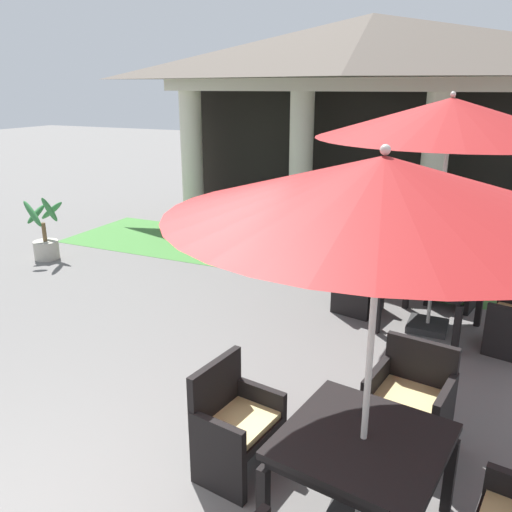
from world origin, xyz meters
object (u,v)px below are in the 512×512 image
at_px(patio_chair_near_foreground_west, 356,281).
at_px(patio_chair_mid_left_north, 410,402).
at_px(patio_table_mid_left, 363,450).
at_px(patio_chair_mid_left_west, 235,424).
at_px(patio_umbrella_mid_left, 382,190).
at_px(potted_palm_left_edge, 46,239).
at_px(patio_chair_near_foreground_north, 456,275).
at_px(patio_umbrella_near_foreground, 450,119).
at_px(patio_table_near_foreground, 432,283).

xyz_separation_m(patio_chair_near_foreground_west, patio_chair_mid_left_north, (1.12, -2.58, -0.00)).
height_order(patio_table_mid_left, patio_chair_mid_left_west, patio_chair_mid_left_west).
relative_size(patio_umbrella_mid_left, patio_chair_mid_left_north, 2.95).
distance_m(patio_chair_mid_left_west, potted_palm_left_edge, 6.38).
height_order(patio_chair_near_foreground_west, patio_chair_mid_left_north, patio_chair_near_foreground_west).
distance_m(patio_table_mid_left, potted_palm_left_edge, 7.35).
bearing_deg(patio_chair_near_foreground_west, patio_table_mid_left, 26.85).
relative_size(patio_chair_near_foreground_north, patio_chair_mid_left_north, 1.05).
xyz_separation_m(patio_chair_near_foreground_north, patio_umbrella_mid_left, (-0.22, -4.38, 1.92)).
bearing_deg(potted_palm_left_edge, patio_umbrella_mid_left, -28.61).
bearing_deg(patio_umbrella_near_foreground, patio_chair_near_foreground_north, 78.10).
bearing_deg(patio_umbrella_mid_left, patio_chair_near_foreground_west, 104.94).
height_order(patio_chair_mid_left_west, potted_palm_left_edge, potted_palm_left_edge).
height_order(patio_chair_near_foreground_west, patio_table_mid_left, patio_chair_near_foreground_west).
height_order(patio_table_mid_left, potted_palm_left_edge, potted_palm_left_edge).
bearing_deg(patio_table_near_foreground, patio_chair_mid_left_north, -86.70).
xyz_separation_m(patio_umbrella_mid_left, patio_chair_mid_left_west, (-1.02, 0.15, -1.94)).
bearing_deg(patio_umbrella_near_foreground, patio_chair_mid_left_west, -107.76).
xyz_separation_m(patio_chair_near_foreground_west, potted_palm_left_edge, (-5.48, -0.09, -0.06)).
height_order(patio_table_mid_left, patio_chair_mid_left_north, patio_chair_mid_left_north).
bearing_deg(patio_chair_near_foreground_west, patio_chair_near_foreground_north, 135.02).
bearing_deg(patio_umbrella_mid_left, patio_chair_mid_left_west, 171.42).
bearing_deg(patio_table_mid_left, patio_umbrella_near_foreground, 89.72).
height_order(patio_table_near_foreground, patio_table_mid_left, patio_table_mid_left).
bearing_deg(patio_umbrella_mid_left, patio_table_mid_left, 45.00).
height_order(patio_umbrella_near_foreground, potted_palm_left_edge, patio_umbrella_near_foreground).
xyz_separation_m(patio_chair_near_foreground_west, patio_chair_mid_left_west, (-0.06, -3.45, -0.01)).
bearing_deg(patio_chair_near_foreground_west, patio_umbrella_mid_left, 26.85).
height_order(patio_chair_near_foreground_west, patio_chair_mid_left_west, patio_chair_near_foreground_west).
bearing_deg(patio_umbrella_near_foreground, patio_chair_near_foreground_west, 168.10).
height_order(patio_table_near_foreground, patio_chair_mid_left_west, patio_chair_mid_left_west).
bearing_deg(patio_chair_near_foreground_north, patio_chair_mid_left_west, 85.47).
xyz_separation_m(patio_chair_near_foreground_west, patio_chair_near_foreground_north, (1.19, 0.77, 0.01)).
xyz_separation_m(patio_umbrella_near_foreground, patio_chair_near_foreground_west, (-0.98, 0.21, -2.13)).
bearing_deg(potted_palm_left_edge, patio_chair_mid_left_north, -20.71).
distance_m(patio_table_near_foreground, patio_umbrella_mid_left, 3.81).
bearing_deg(patio_umbrella_near_foreground, patio_chair_mid_left_north, -86.70).
height_order(patio_chair_mid_left_west, patio_chair_mid_left_north, patio_chair_mid_left_west).
height_order(patio_chair_near_foreground_north, patio_umbrella_mid_left, patio_umbrella_mid_left).
relative_size(patio_table_near_foreground, patio_chair_near_foreground_west, 1.31).
distance_m(patio_table_near_foreground, patio_chair_near_foreground_north, 1.02).
bearing_deg(patio_chair_mid_left_north, patio_chair_near_foreground_west, -58.07).
distance_m(patio_chair_near_foreground_west, patio_table_mid_left, 3.74).
bearing_deg(patio_chair_mid_left_west, patio_umbrella_near_foreground, 170.82).
distance_m(patio_umbrella_near_foreground, patio_chair_near_foreground_north, 2.34).
xyz_separation_m(patio_umbrella_near_foreground, potted_palm_left_edge, (-6.46, 0.12, -2.20)).
distance_m(patio_table_near_foreground, patio_chair_mid_left_north, 2.39).
xyz_separation_m(patio_table_mid_left, patio_chair_mid_left_north, (0.15, 1.02, -0.21)).
distance_m(patio_table_near_foreground, potted_palm_left_edge, 6.47).
xyz_separation_m(patio_table_near_foreground, patio_table_mid_left, (-0.02, -3.40, 0.01)).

